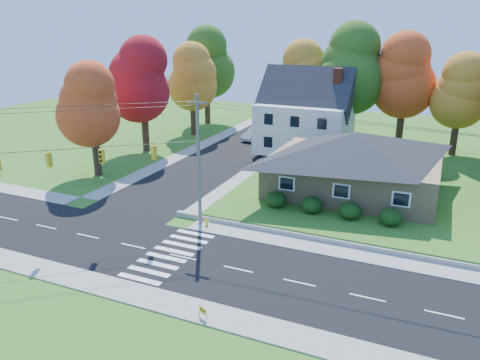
# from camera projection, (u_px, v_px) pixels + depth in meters

# --- Properties ---
(ground) EXTENTS (120.00, 120.00, 0.00)m
(ground) POSITION_uv_depth(u_px,v_px,m) (183.00, 257.00, 30.96)
(ground) COLOR #3D7923
(road_main) EXTENTS (90.00, 8.00, 0.02)m
(road_main) POSITION_uv_depth(u_px,v_px,m) (183.00, 257.00, 30.96)
(road_main) COLOR black
(road_main) RESTS_ON ground
(road_cross) EXTENTS (8.00, 44.00, 0.02)m
(road_cross) POSITION_uv_depth(u_px,v_px,m) (235.00, 151.00, 56.57)
(road_cross) COLOR black
(road_cross) RESTS_ON ground
(sidewalk_north) EXTENTS (90.00, 2.00, 0.08)m
(sidewalk_north) POSITION_uv_depth(u_px,v_px,m) (217.00, 228.00, 35.29)
(sidewalk_north) COLOR #9C9A90
(sidewalk_north) RESTS_ON ground
(sidewalk_south) EXTENTS (90.00, 2.00, 0.08)m
(sidewalk_south) POSITION_uv_depth(u_px,v_px,m) (138.00, 295.00, 26.61)
(sidewalk_south) COLOR #9C9A90
(sidewalk_south) RESTS_ON ground
(lawn) EXTENTS (30.00, 30.00, 0.50)m
(lawn) POSITION_uv_depth(u_px,v_px,m) (415.00, 185.00, 44.13)
(lawn) COLOR #3D7923
(lawn) RESTS_ON ground
(ranch_house) EXTENTS (14.60, 10.60, 5.40)m
(ranch_house) POSITION_uv_depth(u_px,v_px,m) (354.00, 162.00, 40.74)
(ranch_house) COLOR tan
(ranch_house) RESTS_ON lawn
(colonial_house) EXTENTS (10.40, 8.40, 9.60)m
(colonial_house) POSITION_uv_depth(u_px,v_px,m) (306.00, 116.00, 53.78)
(colonial_house) COLOR silver
(colonial_house) RESTS_ON lawn
(hedge_row) EXTENTS (10.70, 1.70, 1.27)m
(hedge_row) POSITION_uv_depth(u_px,v_px,m) (331.00, 208.00, 36.23)
(hedge_row) COLOR #163A10
(hedge_row) RESTS_ON lawn
(traffic_infrastructure) EXTENTS (38.10, 10.66, 10.00)m
(traffic_infrastructure) POSITION_uv_depth(u_px,v_px,m) (189.00, 177.00, 30.55)
(traffic_infrastructure) COLOR #666059
(traffic_infrastructure) RESTS_ON ground
(tree_lot_0) EXTENTS (6.72, 6.72, 12.51)m
(tree_lot_0) POSITION_uv_depth(u_px,v_px,m) (305.00, 77.00, 58.58)
(tree_lot_0) COLOR #3F2A19
(tree_lot_0) RESTS_ON lawn
(tree_lot_1) EXTENTS (7.84, 7.84, 14.60)m
(tree_lot_1) POSITION_uv_depth(u_px,v_px,m) (352.00, 69.00, 55.00)
(tree_lot_1) COLOR #3F2A19
(tree_lot_1) RESTS_ON lawn
(tree_lot_2) EXTENTS (7.28, 7.28, 13.56)m
(tree_lot_2) POSITION_uv_depth(u_px,v_px,m) (406.00, 76.00, 53.78)
(tree_lot_2) COLOR #3F2A19
(tree_lot_2) RESTS_ON lawn
(tree_lot_3) EXTENTS (6.16, 6.16, 11.47)m
(tree_lot_3) POSITION_uv_depth(u_px,v_px,m) (461.00, 91.00, 51.04)
(tree_lot_3) COLOR #3F2A19
(tree_lot_3) RESTS_ON lawn
(tree_west_0) EXTENTS (6.16, 6.16, 11.47)m
(tree_west_0) POSITION_uv_depth(u_px,v_px,m) (92.00, 105.00, 45.59)
(tree_west_0) COLOR #3F2A19
(tree_west_0) RESTS_ON ground
(tree_west_1) EXTENTS (7.28, 7.28, 13.56)m
(tree_west_1) POSITION_uv_depth(u_px,v_px,m) (142.00, 80.00, 54.23)
(tree_west_1) COLOR #3F2A19
(tree_west_1) RESTS_ON ground
(tree_west_2) EXTENTS (6.72, 6.72, 12.51)m
(tree_west_2) POSITION_uv_depth(u_px,v_px,m) (192.00, 77.00, 62.73)
(tree_west_2) COLOR #3F2A19
(tree_west_2) RESTS_ON ground
(tree_west_3) EXTENTS (7.84, 7.84, 14.60)m
(tree_west_3) POSITION_uv_depth(u_px,v_px,m) (206.00, 63.00, 70.02)
(tree_west_3) COLOR #3F2A19
(tree_west_3) RESTS_ON ground
(white_car) EXTENTS (2.56, 4.98, 1.56)m
(white_car) POSITION_uv_depth(u_px,v_px,m) (256.00, 134.00, 61.93)
(white_car) COLOR #B5B6C6
(white_car) RESTS_ON road_cross
(fire_hydrant) EXTENTS (0.41, 0.32, 0.71)m
(fire_hydrant) POSITION_uv_depth(u_px,v_px,m) (207.00, 222.00, 35.64)
(fire_hydrant) COLOR yellow
(fire_hydrant) RESTS_ON ground
(yard_sign) EXTENTS (0.53, 0.24, 0.70)m
(yard_sign) POSITION_uv_depth(u_px,v_px,m) (203.00, 311.00, 24.37)
(yard_sign) COLOR black
(yard_sign) RESTS_ON ground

